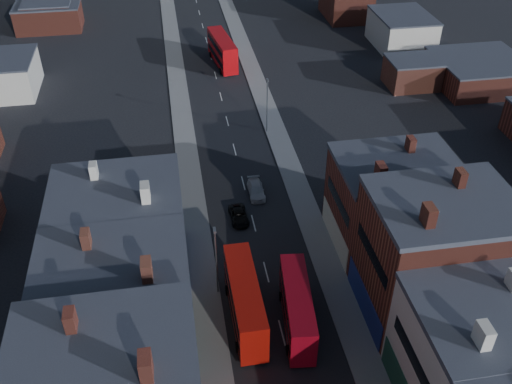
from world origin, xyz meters
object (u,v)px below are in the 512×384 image
object	(u,v)px
bus_0	(245,300)
car_3	(256,190)
bus_2	(222,50)
car_2	(239,216)
bus_1	(297,307)

from	to	relation	value
bus_0	car_3	bearing A→B (deg)	77.14
car_3	bus_2	bearing A→B (deg)	89.68
bus_2	bus_0	bearing A→B (deg)	-102.24
bus_0	car_2	xyz separation A→B (m)	(1.52, 14.75, -1.96)
bus_1	bus_2	size ratio (longest dim) A/B	0.87
car_2	car_3	distance (m)	5.31
bus_1	bus_2	xyz separation A→B (m)	(0.28, 59.60, 0.34)
bus_1	car_3	world-z (taller)	bus_1
bus_2	car_3	bearing A→B (deg)	-98.33
bus_0	car_3	distance (m)	19.85
bus_2	car_2	distance (m)	43.60
car_3	bus_0	bearing A→B (deg)	-101.95
bus_0	bus_1	distance (m)	4.79
bus_0	bus_1	bearing A→B (deg)	-17.76
bus_2	car_3	distance (m)	38.93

